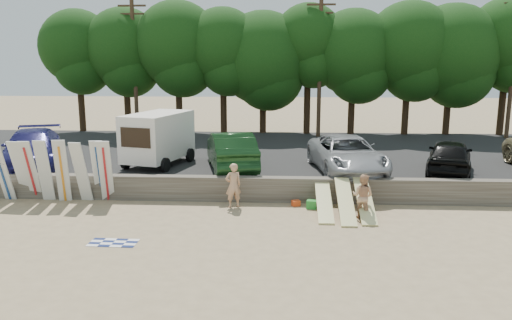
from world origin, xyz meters
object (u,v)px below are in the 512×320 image
Objects in this scene: car_1 at (231,151)px; cooler at (312,204)px; box_trailer at (158,136)px; car_0 at (32,149)px; car_3 at (450,156)px; car_2 at (347,155)px; beachgoer_b at (363,196)px; beachgoer_a at (233,185)px.

car_1 is 13.75× the size of cooler.
box_trailer reaches higher than car_0.
car_3 is at bearing 165.15° from car_1.
beachgoer_b is at bearing -97.59° from car_2.
beachgoer_a is at bearing 83.78° from car_1.
cooler is (-6.20, -3.45, -1.30)m from car_3.
beachgoer_a is 4.91m from beachgoer_b.
box_trailer is at bearing -4.40° from beachgoer_b.
car_1 is 7.11m from beachgoer_b.
beachgoer_b is (4.80, -1.05, -0.06)m from beachgoer_a.
car_0 is at bearing -157.33° from box_trailer.
box_trailer reaches higher than cooler.
box_trailer is 6.08m from beachgoer_a.
box_trailer is 3.66m from car_1.
car_1 is at bearing 145.75° from cooler.
car_1 is 5.21m from car_2.
box_trailer is 10.44m from beachgoer_b.
car_1 is (9.33, 0.02, 0.01)m from car_0.
car_2 is (8.75, -1.05, -0.59)m from box_trailer.
beachgoer_b is at bearing 124.63° from car_1.
box_trailer reaches higher than car_1.
car_2 is 15.15× the size of cooler.
car_1 is at bearing -18.56° from car_0.
beachgoer_b is at bearing -36.53° from car_0.
car_2 is at bearing 8.47° from box_trailer.
car_3 is at bearing -19.31° from car_0.
car_0 is 14.54m from car_2.
beachgoer_b is (-4.44, -4.49, -0.66)m from car_3.
car_2 is at bearing -61.85° from beachgoer_b.
car_3 reaches higher than cooler.
car_1 reaches higher than beachgoer_b.
car_2 is 3.56× the size of beachgoer_b.
car_3 is 11.81× the size of cooler.
beachgoer_b is at bearing 143.73° from beachgoer_a.
box_trailer is 0.95× the size of car_3.
car_2 is at bearing -19.88° from car_0.
car_0 is at bearing -13.38° from car_1.
beachgoer_a is (-4.73, -3.35, -0.63)m from car_2.
box_trailer is 13.30m from car_3.
car_0 is at bearing 18.31° from car_3.
car_1 is at bearing 3.72° from box_trailer.
car_0 reaches higher than car_2.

